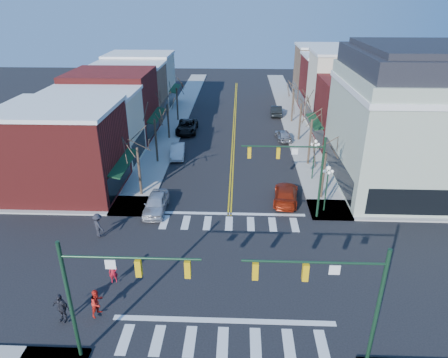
# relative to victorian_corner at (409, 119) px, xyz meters

# --- Properties ---
(ground) EXTENTS (160.00, 160.00, 0.00)m
(ground) POSITION_rel_victorian_corner_xyz_m (-16.50, -14.50, -6.66)
(ground) COLOR black
(ground) RESTS_ON ground
(sidewalk_left) EXTENTS (3.50, 70.00, 0.15)m
(sidewalk_left) POSITION_rel_victorian_corner_xyz_m (-25.25, 5.50, -6.58)
(sidewalk_left) COLOR #9E9B93
(sidewalk_left) RESTS_ON ground
(sidewalk_right) EXTENTS (3.50, 70.00, 0.15)m
(sidewalk_right) POSITION_rel_victorian_corner_xyz_m (-7.75, 5.50, -6.58)
(sidewalk_right) COLOR #9E9B93
(sidewalk_right) RESTS_ON ground
(bldg_left_brick_a) EXTENTS (10.00, 8.50, 8.00)m
(bldg_left_brick_a) POSITION_rel_victorian_corner_xyz_m (-32.00, -2.75, -2.66)
(bldg_left_brick_a) COLOR maroon
(bldg_left_brick_a) RESTS_ON ground
(bldg_left_stucco_a) EXTENTS (10.00, 7.00, 7.50)m
(bldg_left_stucco_a) POSITION_rel_victorian_corner_xyz_m (-32.00, 5.00, -2.91)
(bldg_left_stucco_a) COLOR beige
(bldg_left_stucco_a) RESTS_ON ground
(bldg_left_brick_b) EXTENTS (10.00, 9.00, 8.50)m
(bldg_left_brick_b) POSITION_rel_victorian_corner_xyz_m (-32.00, 13.00, -2.41)
(bldg_left_brick_b) COLOR maroon
(bldg_left_brick_b) RESTS_ON ground
(bldg_left_tan) EXTENTS (10.00, 7.50, 7.80)m
(bldg_left_tan) POSITION_rel_victorian_corner_xyz_m (-32.00, 21.25, -2.76)
(bldg_left_tan) COLOR #9C7556
(bldg_left_tan) RESTS_ON ground
(bldg_left_stucco_b) EXTENTS (10.00, 8.00, 8.20)m
(bldg_left_stucco_b) POSITION_rel_victorian_corner_xyz_m (-32.00, 29.00, -2.56)
(bldg_left_stucco_b) COLOR beige
(bldg_left_stucco_b) RESTS_ON ground
(bldg_right_brick_a) EXTENTS (10.00, 8.50, 8.00)m
(bldg_right_brick_a) POSITION_rel_victorian_corner_xyz_m (-1.00, 11.25, -2.66)
(bldg_right_brick_a) COLOR maroon
(bldg_right_brick_a) RESTS_ON ground
(bldg_right_stucco) EXTENTS (10.00, 7.00, 10.00)m
(bldg_right_stucco) POSITION_rel_victorian_corner_xyz_m (-1.00, 19.00, -1.66)
(bldg_right_stucco) COLOR beige
(bldg_right_stucco) RESTS_ON ground
(bldg_right_brick_b) EXTENTS (10.00, 8.00, 8.50)m
(bldg_right_brick_b) POSITION_rel_victorian_corner_xyz_m (-1.00, 26.50, -2.41)
(bldg_right_brick_b) COLOR maroon
(bldg_right_brick_b) RESTS_ON ground
(bldg_right_tan) EXTENTS (10.00, 8.00, 9.00)m
(bldg_right_tan) POSITION_rel_victorian_corner_xyz_m (-1.00, 34.50, -2.16)
(bldg_right_tan) COLOR #9C7556
(bldg_right_tan) RESTS_ON ground
(victorian_corner) EXTENTS (12.25, 14.25, 13.30)m
(victorian_corner) POSITION_rel_victorian_corner_xyz_m (0.00, 0.00, 0.00)
(victorian_corner) COLOR #A3B199
(victorian_corner) RESTS_ON ground
(traffic_mast_near_left) EXTENTS (6.60, 0.28, 7.20)m
(traffic_mast_near_left) POSITION_rel_victorian_corner_xyz_m (-22.05, -21.90, -1.95)
(traffic_mast_near_left) COLOR #14331E
(traffic_mast_near_left) RESTS_ON ground
(traffic_mast_near_right) EXTENTS (6.60, 0.28, 7.20)m
(traffic_mast_near_right) POSITION_rel_victorian_corner_xyz_m (-10.95, -21.90, -1.95)
(traffic_mast_near_right) COLOR #14331E
(traffic_mast_near_right) RESTS_ON ground
(traffic_mast_far_right) EXTENTS (6.60, 0.28, 7.20)m
(traffic_mast_far_right) POSITION_rel_victorian_corner_xyz_m (-10.95, -7.10, -1.95)
(traffic_mast_far_right) COLOR #14331E
(traffic_mast_far_right) RESTS_ON ground
(lamppost_corner) EXTENTS (0.36, 0.36, 4.33)m
(lamppost_corner) POSITION_rel_victorian_corner_xyz_m (-8.30, -6.00, -3.70)
(lamppost_corner) COLOR #14331E
(lamppost_corner) RESTS_ON ground
(lamppost_midblock) EXTENTS (0.36, 0.36, 4.33)m
(lamppost_midblock) POSITION_rel_victorian_corner_xyz_m (-8.30, 0.50, -3.70)
(lamppost_midblock) COLOR #14331E
(lamppost_midblock) RESTS_ON ground
(tree_left_a) EXTENTS (0.24, 0.24, 4.76)m
(tree_left_a) POSITION_rel_victorian_corner_xyz_m (-24.90, -3.50, -4.28)
(tree_left_a) COLOR #382B21
(tree_left_a) RESTS_ON ground
(tree_left_b) EXTENTS (0.24, 0.24, 5.04)m
(tree_left_b) POSITION_rel_victorian_corner_xyz_m (-24.90, 4.50, -4.14)
(tree_left_b) COLOR #382B21
(tree_left_b) RESTS_ON ground
(tree_left_c) EXTENTS (0.24, 0.24, 4.55)m
(tree_left_c) POSITION_rel_victorian_corner_xyz_m (-24.90, 12.50, -4.38)
(tree_left_c) COLOR #382B21
(tree_left_c) RESTS_ON ground
(tree_left_d) EXTENTS (0.24, 0.24, 4.90)m
(tree_left_d) POSITION_rel_victorian_corner_xyz_m (-24.90, 20.50, -4.21)
(tree_left_d) COLOR #382B21
(tree_left_d) RESTS_ON ground
(tree_right_a) EXTENTS (0.24, 0.24, 4.62)m
(tree_right_a) POSITION_rel_victorian_corner_xyz_m (-8.10, -3.50, -4.35)
(tree_right_a) COLOR #382B21
(tree_right_a) RESTS_ON ground
(tree_right_b) EXTENTS (0.24, 0.24, 5.18)m
(tree_right_b) POSITION_rel_victorian_corner_xyz_m (-8.10, 4.50, -4.07)
(tree_right_b) COLOR #382B21
(tree_right_b) RESTS_ON ground
(tree_right_c) EXTENTS (0.24, 0.24, 4.83)m
(tree_right_c) POSITION_rel_victorian_corner_xyz_m (-8.10, 12.50, -4.24)
(tree_right_c) COLOR #382B21
(tree_right_c) RESTS_ON ground
(tree_right_d) EXTENTS (0.24, 0.24, 4.97)m
(tree_right_d) POSITION_rel_victorian_corner_xyz_m (-8.10, 20.50, -4.17)
(tree_right_d) COLOR #382B21
(tree_right_d) RESTS_ON ground
(car_left_near) EXTENTS (1.87, 4.57, 1.55)m
(car_left_near) POSITION_rel_victorian_corner_xyz_m (-22.90, -6.50, -5.88)
(car_left_near) COLOR silver
(car_left_near) RESTS_ON ground
(car_left_mid) EXTENTS (1.91, 4.48, 1.44)m
(car_left_mid) POSITION_rel_victorian_corner_xyz_m (-22.86, 6.22, -5.94)
(car_left_mid) COLOR silver
(car_left_mid) RESTS_ON ground
(car_left_far) EXTENTS (2.70, 5.77, 1.60)m
(car_left_far) POSITION_rel_victorian_corner_xyz_m (-22.90, 15.26, -5.86)
(car_left_far) COLOR black
(car_left_far) RESTS_ON ground
(car_right_near) EXTENTS (2.76, 5.36, 1.49)m
(car_right_near) POSITION_rel_victorian_corner_xyz_m (-11.44, -4.20, -5.91)
(car_right_near) COLOR #9B240E
(car_right_near) RESTS_ON ground
(car_right_mid) EXTENTS (2.14, 4.26, 1.39)m
(car_right_mid) POSITION_rel_victorian_corner_xyz_m (-10.10, 12.53, -5.96)
(car_right_mid) COLOR #A3A2A6
(car_right_mid) RESTS_ON ground
(car_right_far) EXTENTS (1.83, 4.73, 1.54)m
(car_right_far) POSITION_rel_victorian_corner_xyz_m (-10.10, 24.01, -5.89)
(car_right_far) COLOR black
(car_right_far) RESTS_ON ground
(pedestrian_red_a) EXTENTS (0.64, 0.49, 1.55)m
(pedestrian_red_a) POSITION_rel_victorian_corner_xyz_m (-23.80, -16.10, -5.73)
(pedestrian_red_a) COLOR #B11223
(pedestrian_red_a) RESTS_ON sidewalk_left
(pedestrian_red_b) EXTENTS (0.97, 1.06, 1.77)m
(pedestrian_red_b) POSITION_rel_victorian_corner_xyz_m (-23.87, -19.03, -5.62)
(pedestrian_red_b) COLOR red
(pedestrian_red_b) RESTS_ON sidewalk_left
(pedestrian_dark_a) EXTENTS (1.20, 0.76, 1.90)m
(pedestrian_dark_a) POSITION_rel_victorian_corner_xyz_m (-25.76, -19.59, -5.56)
(pedestrian_dark_a) COLOR black
(pedestrian_dark_a) RESTS_ON sidewalk_left
(pedestrian_dark_b) EXTENTS (1.43, 1.38, 1.96)m
(pedestrian_dark_b) POSITION_rel_victorian_corner_xyz_m (-26.50, -10.81, -5.53)
(pedestrian_dark_b) COLOR black
(pedestrian_dark_b) RESTS_ON sidewalk_left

